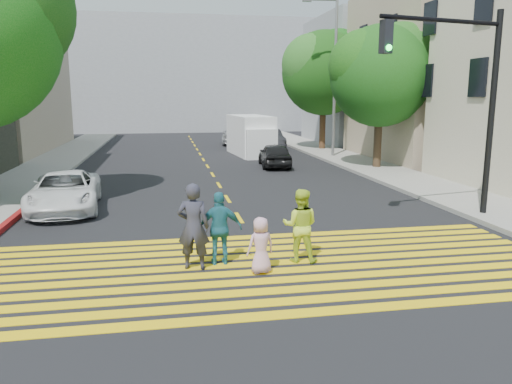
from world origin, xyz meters
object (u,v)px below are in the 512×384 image
object	(u,v)px
dark_car_near	(275,155)
white_van	(251,137)
pedestrian_man	(193,226)
pedestrian_child	(261,245)
tree_right_far	(325,68)
traffic_signal	(464,86)
tree_right_near	(382,71)
pedestrian_woman	(300,226)
silver_car	(233,136)
pedestrian_extra	(220,229)
dark_car_parked	(270,139)
white_sedan	(65,191)

from	to	relation	value
dark_car_near	white_van	world-z (taller)	white_van
pedestrian_man	pedestrian_child	world-z (taller)	pedestrian_man
tree_right_far	traffic_signal	world-z (taller)	tree_right_far
tree_right_near	dark_car_near	bearing A→B (deg)	160.17
pedestrian_woman	silver_car	world-z (taller)	pedestrian_woman
pedestrian_child	white_van	distance (m)	22.12
tree_right_near	pedestrian_child	size ratio (longest dim) A/B	6.00
pedestrian_extra	traffic_signal	size ratio (longest dim) A/B	0.27
pedestrian_extra	dark_car_near	xyz separation A→B (m)	(4.65, 15.44, -0.19)
tree_right_near	pedestrian_woman	bearing A→B (deg)	-120.15
pedestrian_extra	pedestrian_man	bearing A→B (deg)	18.81
tree_right_near	pedestrian_woman	distance (m)	16.39
pedestrian_man	dark_car_parked	bearing A→B (deg)	-93.60
pedestrian_woman	traffic_signal	size ratio (longest dim) A/B	0.27
tree_right_near	pedestrian_man	bearing A→B (deg)	-127.05
tree_right_far	dark_car_parked	size ratio (longest dim) A/B	1.99
silver_car	dark_car_parked	xyz separation A→B (m)	(2.27, -3.50, 0.06)
tree_right_near	white_van	distance (m)	10.05
silver_car	traffic_signal	xyz separation A→B (m)	(3.40, -25.84, 3.44)
dark_car_parked	silver_car	bearing A→B (deg)	121.92
dark_car_near	silver_car	size ratio (longest dim) A/B	0.87
tree_right_near	dark_car_near	xyz separation A→B (m)	(-5.14, 1.85, -4.41)
pedestrian_man	white_sedan	size ratio (longest dim) A/B	0.41
tree_right_far	pedestrian_child	xyz separation A→B (m)	(-9.04, -23.85, -5.05)
pedestrian_extra	white_sedan	xyz separation A→B (m)	(-4.53, 6.40, -0.19)
pedestrian_child	pedestrian_extra	bearing A→B (deg)	-56.69
pedestrian_child	traffic_signal	world-z (taller)	traffic_signal
white_van	traffic_signal	world-z (taller)	traffic_signal
pedestrian_man	pedestrian_woman	world-z (taller)	pedestrian_man
pedestrian_child	dark_car_near	distance (m)	16.63
tree_right_near	dark_car_parked	size ratio (longest dim) A/B	1.77
silver_car	white_sedan	bearing A→B (deg)	76.65
dark_car_near	white_van	bearing A→B (deg)	-81.36
pedestrian_man	silver_car	bearing A→B (deg)	-87.46
white_van	tree_right_far	bearing A→B (deg)	14.77
tree_right_near	traffic_signal	distance (m)	11.06
white_sedan	dark_car_parked	size ratio (longest dim) A/B	1.11
white_van	dark_car_near	bearing A→B (deg)	-92.25
pedestrian_woman	pedestrian_extra	bearing A→B (deg)	16.13
pedestrian_child	tree_right_near	bearing A→B (deg)	-136.11
tree_right_near	pedestrian_extra	xyz separation A→B (m)	(-9.80, -13.59, -4.22)
tree_right_near	white_sedan	world-z (taller)	tree_right_near
tree_right_near	pedestrian_man	distance (m)	17.75
dark_car_near	white_van	xyz separation A→B (m)	(-0.32, 5.65, 0.55)
white_van	traffic_signal	distance (m)	18.79
white_van	traffic_signal	xyz separation A→B (m)	(3.23, -18.29, 2.87)
pedestrian_man	pedestrian_woman	xyz separation A→B (m)	(2.45, 0.08, -0.11)
white_sedan	traffic_signal	world-z (taller)	traffic_signal
pedestrian_child	dark_car_near	xyz separation A→B (m)	(3.86, 16.17, 0.03)
silver_car	dark_car_parked	world-z (taller)	dark_car_parked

